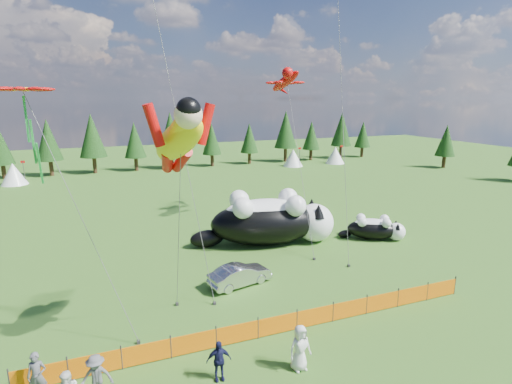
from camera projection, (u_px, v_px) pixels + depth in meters
The scene contains 14 objects.
ground at pixel (255, 304), 21.61m from camera, with size 160.00×160.00×0.00m, color #143D0B.
safety_fence at pixel (278, 324), 18.77m from camera, with size 22.06×0.06×1.10m.
tree_line at pixel (151, 144), 61.57m from camera, with size 90.00×4.00×8.00m, color black, non-canonical shape.
festival_tents at pixel (229, 161), 61.48m from camera, with size 50.00×3.20×2.80m, color white, non-canonical shape.
cat_large at pixel (271, 219), 30.33m from camera, with size 11.01×5.53×4.01m.
cat_small at pixel (375, 228), 31.45m from camera, with size 4.76×3.56×1.89m.
car at pixel (240, 275), 23.74m from camera, with size 1.35×3.86×1.27m, color silver.
spectator_a at pixel (37, 376), 14.64m from camera, with size 0.68×0.45×1.88m, color #525257.
spectator_c at pixel (219, 361), 15.65m from camera, with size 0.99×0.51×1.69m, color #16173D.
spectator_d at pixel (97, 377), 14.62m from camera, with size 1.17×0.60×1.81m, color #525257.
spectator_e at pixel (300, 348), 16.24m from camera, with size 0.96×0.62×1.96m, color silver.
superhero_kite at pixel (178, 140), 16.35m from camera, with size 4.98×6.00×11.40m.
gecko_kite at pixel (285, 81), 34.66m from camera, with size 4.15×13.28×15.95m.
flower_kite at pixel (23, 93), 16.99m from camera, with size 5.42×4.63×12.11m.
Camera 1 is at (-7.02, -18.35, 10.88)m, focal length 28.00 mm.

